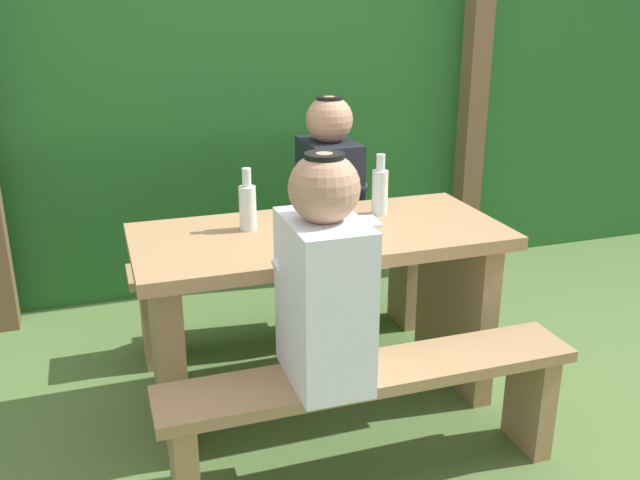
{
  "coord_description": "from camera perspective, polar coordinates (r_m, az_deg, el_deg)",
  "views": [
    {
      "loc": [
        -0.78,
        -2.35,
        1.57
      ],
      "look_at": [
        0.0,
        0.0,
        0.69
      ],
      "focal_mm": 38.86,
      "sensor_mm": 36.0,
      "label": 1
    }
  ],
  "objects": [
    {
      "name": "person_white_shirt",
      "position": [
        2.08,
        0.31,
        -3.24
      ],
      "size": [
        0.25,
        0.35,
        0.72
      ],
      "color": "silver",
      "rests_on": "bench_near"
    },
    {
      "name": "bottle_right",
      "position": [
        2.61,
        -5.98,
        2.88
      ],
      "size": [
        0.07,
        0.07,
        0.24
      ],
      "color": "silver",
      "rests_on": "picnic_table"
    },
    {
      "name": "bottle_center",
      "position": [
        2.79,
        4.95,
        4.15
      ],
      "size": [
        0.07,
        0.07,
        0.25
      ],
      "color": "silver",
      "rests_on": "picnic_table"
    },
    {
      "name": "bottle_left",
      "position": [
        2.49,
        1.49,
        2.06
      ],
      "size": [
        0.06,
        0.06,
        0.23
      ],
      "color": "silver",
      "rests_on": "picnic_table"
    },
    {
      "name": "cell_phone",
      "position": [
        2.71,
        4.06,
        1.56
      ],
      "size": [
        0.08,
        0.15,
        0.01
      ],
      "primitive_type": "cube",
      "rotation": [
        0.0,
        0.0,
        -0.11
      ],
      "color": "silver",
      "rests_on": "picnic_table"
    },
    {
      "name": "hedge_backdrop",
      "position": [
        4.12,
        -7.36,
        10.07
      ],
      "size": [
        6.4,
        0.76,
        1.8
      ],
      "primitive_type": "cube",
      "color": "#225E24",
      "rests_on": "ground_plane"
    },
    {
      "name": "drinking_glass",
      "position": [
        2.63,
        -0.58,
        2.05
      ],
      "size": [
        0.07,
        0.07,
        0.1
      ],
      "primitive_type": "cylinder",
      "color": "silver",
      "rests_on": "picnic_table"
    },
    {
      "name": "bench_far",
      "position": [
        3.24,
        -3.01,
        -3.29
      ],
      "size": [
        1.4,
        0.24,
        0.43
      ],
      "color": "#9E7A51",
      "rests_on": "ground_plane"
    },
    {
      "name": "picnic_table",
      "position": [
        2.7,
        -0.0,
        -3.88
      ],
      "size": [
        1.4,
        0.64,
        0.73
      ],
      "color": "#9E7A51",
      "rests_on": "ground_plane"
    },
    {
      "name": "pergola_post_right",
      "position": [
        4.07,
        12.49,
        10.7
      ],
      "size": [
        0.12,
        0.12,
        1.95
      ],
      "primitive_type": "cube",
      "color": "brown",
      "rests_on": "ground_plane"
    },
    {
      "name": "ground_plane",
      "position": [
        2.93,
        -0.0,
        -12.85
      ],
      "size": [
        12.0,
        12.0,
        0.0
      ],
      "primitive_type": "plane",
      "color": "#4F6F37"
    },
    {
      "name": "person_black_coat",
      "position": [
        3.15,
        0.77,
        4.8
      ],
      "size": [
        0.25,
        0.35,
        0.72
      ],
      "color": "black",
      "rests_on": "bench_far"
    },
    {
      "name": "bench_near",
      "position": [
        2.34,
        4.28,
        -13.06
      ],
      "size": [
        1.4,
        0.24,
        0.43
      ],
      "color": "#9E7A51",
      "rests_on": "ground_plane"
    }
  ]
}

